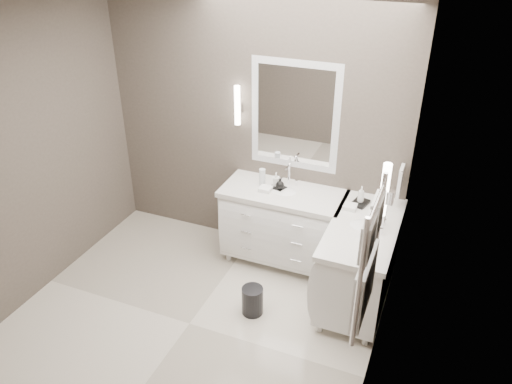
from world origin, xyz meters
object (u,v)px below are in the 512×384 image
at_px(vanity_right, 360,259).
at_px(towel_ladder, 367,266).
at_px(vanity_back, 283,222).
at_px(waste_bin, 252,301).

distance_m(vanity_right, towel_ladder, 1.60).
distance_m(vanity_back, waste_bin, 0.93).
relative_size(vanity_back, waste_bin, 4.46).
bearing_deg(waste_bin, towel_ladder, -35.18).
xyz_separation_m(vanity_back, waste_bin, (0.02, -0.87, -0.35)).
bearing_deg(vanity_right, towel_ladder, -80.16).
xyz_separation_m(vanity_back, towel_ladder, (1.10, -1.63, 0.91)).
bearing_deg(towel_ladder, waste_bin, 144.82).
distance_m(vanity_back, vanity_right, 0.93).
bearing_deg(vanity_right, waste_bin, -147.62).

